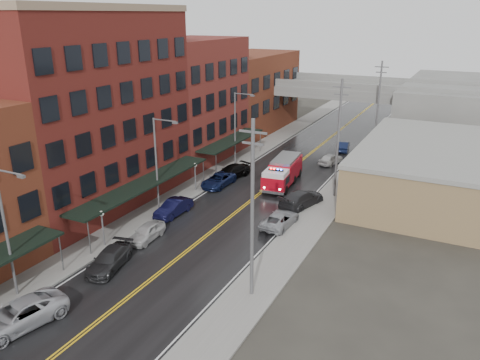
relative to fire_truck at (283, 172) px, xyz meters
The scene contains 32 objects.
road 6.21m from the fire_truck, 100.70° to the right, with size 11.00×160.00×0.02m, color black.
sidewalk_left 10.39m from the fire_truck, 144.93° to the right, with size 3.00×160.00×0.15m, color slate.
sidewalk_right 8.68m from the fire_truck, 43.70° to the right, with size 3.00×160.00×0.15m, color slate.
curb_left 9.10m from the fire_truck, 138.87° to the right, with size 0.30×160.00×0.15m, color gray.
curb_right 7.59m from the fire_truck, 52.50° to the right, with size 0.30×160.00×0.15m, color gray.
brick_building_b 20.74m from the fire_truck, 138.16° to the right, with size 9.00×20.00×18.00m, color maroon.
brick_building_c 16.26m from the fire_truck, 162.34° to the left, with size 9.00×15.00×15.00m, color maroon.
brick_building_far 26.75m from the fire_truck, 123.13° to the left, with size 9.00×20.00×12.00m, color brown.
tan_building 15.47m from the fire_truck, 15.37° to the left, with size 14.00×22.00×5.00m, color olive.
right_far_block 38.12m from the fire_truck, 63.65° to the left, with size 18.00×30.00×8.00m, color slate.
awning_1 15.58m from the fire_truck, 123.70° to the right, with size 2.60×18.00×3.09m.
awning_2 9.86m from the fire_truck, 151.92° to the left, with size 2.60×13.00×3.09m.
globe_lamp_1 21.29m from the fire_truck, 110.68° to the right, with size 0.44×0.44×3.12m.
globe_lamp_2 9.59m from the fire_truck, 141.83° to the right, with size 0.44×0.44×3.12m.
street_lamp_0 29.17m from the fire_truck, 105.36° to the right, with size 2.64×0.22×9.00m.
street_lamp_1 14.62m from the fire_truck, 122.77° to the right, with size 2.64×0.22×9.00m.
street_lamp_2 9.42m from the fire_truck, 151.91° to the left, with size 2.64×0.22×9.00m.
utility_pole_0 22.29m from the fire_truck, 73.78° to the right, with size 1.80×0.24×12.00m.
utility_pole_1 7.78m from the fire_truck, ahead, with size 1.80×0.24×12.00m.
utility_pole_2 20.60m from the fire_truck, 72.33° to the left, with size 1.80×0.24×12.00m.
overpass 26.49m from the fire_truck, 92.45° to the left, with size 40.00×10.00×7.50m.
fire_truck is the anchor object (origin of this frame).
parked_car_left_2 30.53m from the fire_truck, 99.41° to the right, with size 2.62×5.67×1.58m, color #AFB0B8.
parked_car_left_3 22.86m from the fire_truck, 102.23° to the right, with size 1.94×4.78×1.39m, color #252527.
parked_car_left_4 18.17m from the fire_truck, 106.66° to the right, with size 1.60×3.98×1.35m, color #B9B9B9.
parked_car_left_5 13.60m from the fire_truck, 116.58° to the right, with size 1.54×4.41×1.45m, color black.
parked_car_left_6 7.07m from the fire_truck, 150.59° to the right, with size 2.25×4.87×1.35m, color #111B41.
parked_car_left_7 6.18m from the fire_truck, behind, with size 2.01×4.95×1.44m, color black.
parked_car_right_0 10.72m from the fire_truck, 69.54° to the right, with size 2.20×4.76×1.32m, color #94969B.
parked_car_right_1 6.20m from the fire_truck, 50.85° to the right, with size 2.24×5.50×1.60m, color #28282A.
parked_car_right_2 10.11m from the fire_truck, 74.85° to the left, with size 1.60×3.97×1.35m, color #BABABA.
parked_car_right_3 16.50m from the fire_truck, 81.33° to the left, with size 1.44×4.12×1.36m, color black.
Camera 1 is at (18.50, -9.40, 17.77)m, focal length 35.00 mm.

